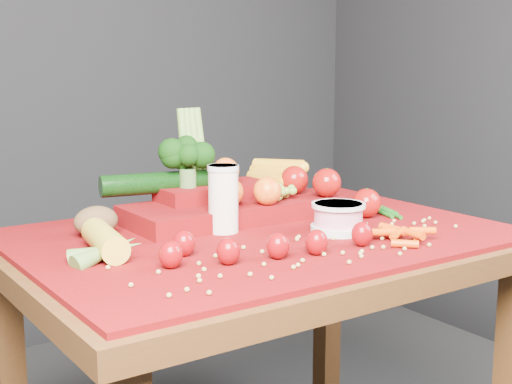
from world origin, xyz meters
TOP-DOWN VIEW (x-y plane):
  - table at (0.00, 0.00)m, footprint 1.10×0.80m
  - red_cloth at (0.00, 0.00)m, footprint 1.05×0.75m
  - milk_glass at (-0.07, 0.05)m, footprint 0.07×0.07m
  - yogurt_bowl at (0.14, -0.10)m, footprint 0.12×0.12m
  - strawberry_scatter at (-0.13, -0.17)m, footprint 0.44×0.18m
  - dark_grape_cluster at (0.00, -0.19)m, footprint 0.06×0.05m
  - soybean_scatter at (0.00, -0.20)m, footprint 0.84×0.24m
  - corn_ear at (-0.37, -0.01)m, footprint 0.21×0.25m
  - potato at (-0.32, 0.17)m, footprint 0.10×0.07m
  - baby_carrot_pile at (0.19, -0.24)m, footprint 0.18×0.17m
  - green_bean_pile at (0.37, -0.01)m, footprint 0.14×0.12m
  - produce_mound at (0.04, 0.16)m, footprint 0.61×0.35m

SIDE VIEW (x-z plane):
  - table at x=0.00m, z-range 0.28..1.03m
  - red_cloth at x=0.00m, z-range 0.75..0.76m
  - soybean_scatter at x=0.00m, z-range 0.76..0.77m
  - green_bean_pile at x=0.37m, z-range 0.76..0.77m
  - dark_grape_cluster at x=0.00m, z-range 0.76..0.79m
  - baby_carrot_pile at x=0.19m, z-range 0.76..0.79m
  - corn_ear at x=-0.37m, z-range 0.76..0.81m
  - strawberry_scatter at x=-0.13m, z-range 0.76..0.82m
  - potato at x=-0.32m, z-range 0.76..0.83m
  - yogurt_bowl at x=0.14m, z-range 0.76..0.83m
  - produce_mound at x=0.04m, z-range 0.69..0.95m
  - milk_glass at x=-0.07m, z-range 0.77..0.92m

